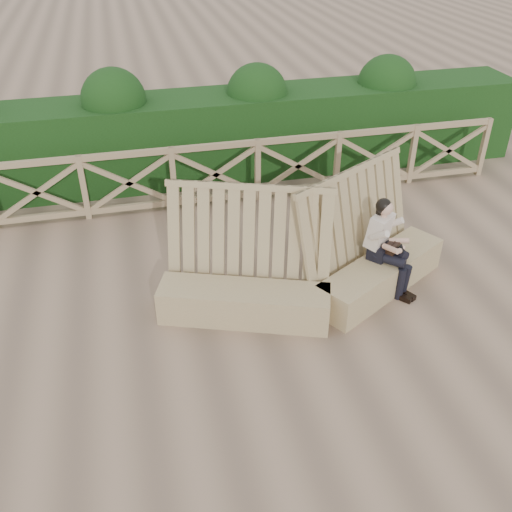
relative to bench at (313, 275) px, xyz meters
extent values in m
plane|color=brown|center=(-0.73, -0.55, -0.40)|extent=(60.00, 60.00, 0.00)
cube|color=#977E56|center=(-0.95, -0.16, -0.17)|extent=(2.16, 1.20, 0.45)
cube|color=#977E56|center=(-0.85, 0.10, 0.40)|extent=(2.14, 1.15, 1.57)
cube|color=#977E56|center=(0.96, 0.01, -0.17)|extent=(2.08, 1.50, 0.45)
cube|color=#977E56|center=(0.82, 0.24, 0.40)|extent=(2.05, 1.45, 1.57)
cube|color=black|center=(0.96, 0.11, 0.15)|extent=(0.39, 0.38, 0.20)
cube|color=beige|center=(0.93, 0.15, 0.46)|extent=(0.44, 0.42, 0.47)
sphere|color=tan|center=(0.96, 0.11, 0.79)|extent=(0.26, 0.26, 0.19)
sphere|color=black|center=(0.94, 0.13, 0.81)|extent=(0.29, 0.29, 0.20)
cylinder|color=black|center=(1.01, -0.08, 0.14)|extent=(0.36, 0.40, 0.13)
cylinder|color=black|center=(1.11, 0.02, 0.20)|extent=(0.36, 0.41, 0.15)
cylinder|color=black|center=(1.13, -0.24, -0.17)|extent=(0.15, 0.15, 0.45)
cylinder|color=black|center=(1.22, -0.19, -0.17)|extent=(0.15, 0.15, 0.45)
cube|color=black|center=(1.18, -0.30, -0.36)|extent=(0.20, 0.22, 0.07)
cube|color=black|center=(1.26, -0.26, -0.36)|extent=(0.20, 0.22, 0.07)
cube|color=black|center=(1.07, 0.00, 0.24)|extent=(0.26, 0.24, 0.15)
cube|color=black|center=(1.15, -0.12, 0.30)|extent=(0.10, 0.10, 0.11)
cube|color=#8A7550|center=(-0.73, 2.95, 0.65)|extent=(10.10, 0.07, 0.10)
cube|color=#8A7550|center=(-0.73, 2.95, -0.28)|extent=(10.10, 0.07, 0.10)
cube|color=black|center=(-0.73, 4.15, 0.35)|extent=(12.00, 1.20, 1.50)
camera|label=1|loc=(-2.13, -5.67, 4.22)|focal=40.00mm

